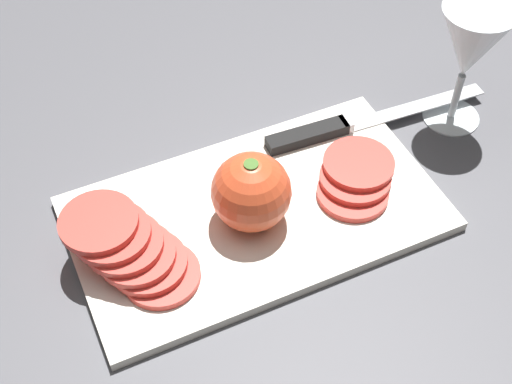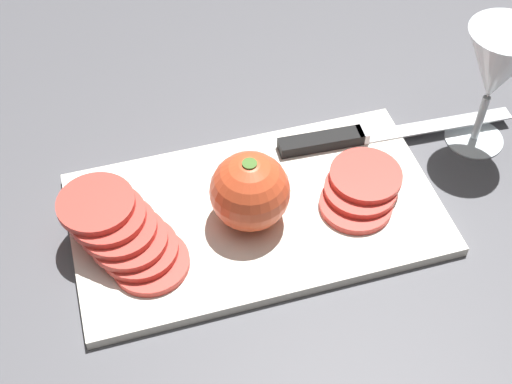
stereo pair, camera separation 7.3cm
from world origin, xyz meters
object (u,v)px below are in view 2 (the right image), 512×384
at_px(tomato_slice_stack_near, 360,189).
at_px(tomato_slice_stack_far, 123,233).
at_px(wine_glass, 496,69).
at_px(knife, 346,138).
at_px(whole_tomato, 250,191).

height_order(tomato_slice_stack_near, tomato_slice_stack_far, tomato_slice_stack_far).
bearing_deg(tomato_slice_stack_near, wine_glass, 18.24).
bearing_deg(tomato_slice_stack_near, knife, 79.41).
xyz_separation_m(wine_glass, whole_tomato, (-0.29, -0.05, -0.05)).
bearing_deg(tomato_slice_stack_near, whole_tomato, 177.28).
xyz_separation_m(whole_tomato, tomato_slice_stack_far, (-0.13, -0.00, -0.02)).
height_order(wine_glass, tomato_slice_stack_far, wine_glass).
xyz_separation_m(knife, tomato_slice_stack_far, (-0.27, -0.08, 0.02)).
distance_m(knife, tomato_slice_stack_near, 0.09).
relative_size(whole_tomato, tomato_slice_stack_far, 0.63).
height_order(whole_tomato, tomato_slice_stack_far, whole_tomato).
bearing_deg(knife, tomato_slice_stack_far, -160.49).
bearing_deg(wine_glass, whole_tomato, -170.25).
relative_size(knife, tomato_slice_stack_near, 2.90).
height_order(whole_tomato, tomato_slice_stack_near, whole_tomato).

